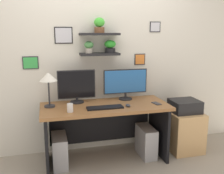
# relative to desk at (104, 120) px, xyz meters

# --- Properties ---
(ground_plane) EXTENTS (8.00, 8.00, 0.00)m
(ground_plane) POSITION_rel_desk_xyz_m (0.00, -0.05, -0.54)
(ground_plane) COLOR gray
(back_wall_assembly) EXTENTS (4.40, 0.24, 2.70)m
(back_wall_assembly) POSITION_rel_desk_xyz_m (-0.00, 0.38, 0.82)
(back_wall_assembly) COLOR silver
(back_wall_assembly) RESTS_ON ground
(desk) EXTENTS (1.60, 0.68, 0.75)m
(desk) POSITION_rel_desk_xyz_m (0.00, 0.00, 0.00)
(desk) COLOR brown
(desk) RESTS_ON ground
(monitor_left) EXTENTS (0.49, 0.18, 0.43)m
(monitor_left) POSITION_rel_desk_xyz_m (-0.33, 0.16, 0.43)
(monitor_left) COLOR black
(monitor_left) RESTS_ON desk
(monitor_right) EXTENTS (0.60, 0.18, 0.41)m
(monitor_right) POSITION_rel_desk_xyz_m (0.33, 0.16, 0.44)
(monitor_right) COLOR black
(monitor_right) RESTS_ON desk
(keyboard) EXTENTS (0.44, 0.14, 0.02)m
(keyboard) POSITION_rel_desk_xyz_m (-0.04, -0.19, 0.22)
(keyboard) COLOR black
(keyboard) RESTS_ON desk
(computer_mouse) EXTENTS (0.06, 0.09, 0.03)m
(computer_mouse) POSITION_rel_desk_xyz_m (0.26, -0.19, 0.23)
(computer_mouse) COLOR #2D2D33
(computer_mouse) RESTS_ON desk
(desk_lamp) EXTENTS (0.22, 0.22, 0.43)m
(desk_lamp) POSITION_rel_desk_xyz_m (-0.68, 0.04, 0.56)
(desk_lamp) COLOR #2D2D33
(desk_lamp) RESTS_ON desk
(cell_phone) EXTENTS (0.09, 0.15, 0.01)m
(cell_phone) POSITION_rel_desk_xyz_m (0.65, -0.16, 0.22)
(cell_phone) COLOR #2D2D33
(cell_phone) RESTS_ON desk
(pen_cup) EXTENTS (0.07, 0.07, 0.10)m
(pen_cup) POSITION_rel_desk_xyz_m (-0.46, -0.23, 0.26)
(pen_cup) COLOR white
(pen_cup) RESTS_ON desk
(drawer_cabinet) EXTENTS (0.44, 0.50, 0.56)m
(drawer_cabinet) POSITION_rel_desk_xyz_m (1.14, -0.02, -0.26)
(drawer_cabinet) COLOR tan
(drawer_cabinet) RESTS_ON ground
(printer) EXTENTS (0.38, 0.34, 0.17)m
(printer) POSITION_rel_desk_xyz_m (1.14, -0.02, 0.11)
(printer) COLOR black
(printer) RESTS_ON drawer_cabinet
(computer_tower_left) EXTENTS (0.18, 0.40, 0.40)m
(computer_tower_left) POSITION_rel_desk_xyz_m (-0.59, -0.06, -0.34)
(computer_tower_left) COLOR #99999E
(computer_tower_left) RESTS_ON ground
(computer_tower_right) EXTENTS (0.18, 0.40, 0.40)m
(computer_tower_right) POSITION_rel_desk_xyz_m (0.56, -0.07, -0.34)
(computer_tower_right) COLOR #99999E
(computer_tower_right) RESTS_ON ground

